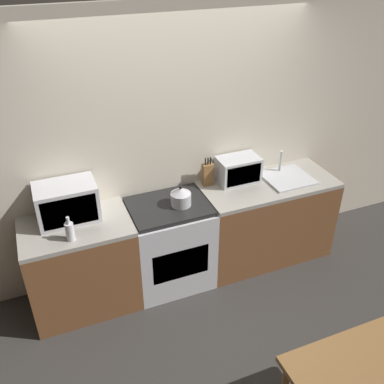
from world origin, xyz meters
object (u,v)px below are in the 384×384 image
Objects in this scene: bottle at (70,231)px; kettle at (181,197)px; microwave at (67,202)px; toaster_oven at (238,170)px; dining_table at (368,381)px; stove_range at (170,244)px.

kettle is at bearing 8.25° from bottle.
microwave is at bearing 83.99° from bottle.
toaster_oven is 2.19m from dining_table.
toaster_oven is (1.69, 0.35, 0.04)m from bottle.
toaster_oven is at bearing 16.28° from kettle.
dining_table is (-0.17, -2.15, -0.39)m from toaster_oven.
microwave is (-0.98, 0.16, 0.08)m from kettle.
toaster_oven is (0.79, 0.16, 0.58)m from stove_range.
kettle is at bearing -9.40° from microwave.
kettle is 0.99m from microwave.
toaster_oven is at bearing 85.55° from dining_table.
microwave is 2.62m from dining_table.
microwave is 0.32m from bottle.
kettle is 1.02m from bottle.
kettle reaches higher than stove_range.
microwave reaches higher than bottle.
bottle is (-0.03, -0.31, -0.08)m from microwave.
microwave reaches higher than toaster_oven.
kettle reaches higher than dining_table.
dining_table is at bearing -49.74° from bottle.
microwave is 1.66m from toaster_oven.
microwave is 1.24× the size of toaster_oven.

